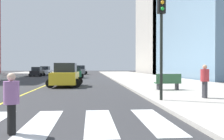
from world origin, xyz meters
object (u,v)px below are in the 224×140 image
at_px(park_bench, 168,82).
at_px(pedestrian_crossing, 11,101).
at_px(car_gray_nearest, 81,70).
at_px(car_white_fifth, 45,71).
at_px(car_green_fourth, 76,73).
at_px(pedestrian_waiting_east, 205,80).
at_px(traffic_light_near_corner, 161,25).
at_px(car_yellow_second, 66,75).
at_px(car_black_third, 37,72).

xyz_separation_m(park_bench, pedestrian_crossing, (-7.46, -10.14, 0.19)).
relative_size(car_gray_nearest, car_white_fifth, 1.10).
relative_size(car_green_fourth, pedestrian_waiting_east, 2.41).
xyz_separation_m(car_green_fourth, car_white_fifth, (-7.04, 13.26, 0.01)).
xyz_separation_m(park_bench, pedestrian_waiting_east, (0.47, -4.56, 0.41)).
xyz_separation_m(car_green_fourth, traffic_light_near_corner, (5.73, -27.42, 2.91)).
relative_size(car_gray_nearest, car_yellow_second, 0.99).
bearing_deg(pedestrian_waiting_east, car_gray_nearest, -168.63).
bearing_deg(traffic_light_near_corner, car_gray_nearest, -82.99).
distance_m(park_bench, pedestrian_crossing, 12.59).
relative_size(car_yellow_second, car_white_fifth, 1.11).
bearing_deg(pedestrian_waiting_east, car_yellow_second, -140.10).
relative_size(car_green_fourth, park_bench, 2.28).
relative_size(car_green_fourth, traffic_light_near_corner, 0.80).
bearing_deg(car_black_third, park_bench, -60.03).
height_order(car_gray_nearest, traffic_light_near_corner, traffic_light_near_corner).
bearing_deg(park_bench, traffic_light_near_corner, 156.86).
distance_m(car_gray_nearest, pedestrian_waiting_east, 45.33).
relative_size(traffic_light_near_corner, pedestrian_crossing, 3.24).
distance_m(car_gray_nearest, car_green_fourth, 17.75).
xyz_separation_m(car_black_third, pedestrian_crossing, (7.65, -39.36, 0.07)).
bearing_deg(car_white_fifth, car_green_fourth, -59.35).
bearing_deg(traffic_light_near_corner, car_green_fourth, -78.21).
relative_size(car_gray_nearest, car_green_fourth, 1.13).
height_order(traffic_light_near_corner, pedestrian_crossing, traffic_light_near_corner).
height_order(car_gray_nearest, pedestrian_crossing, car_gray_nearest).
xyz_separation_m(car_gray_nearest, car_black_third, (-7.57, -10.84, -0.16)).
distance_m(car_white_fifth, park_bench, 38.51).
xyz_separation_m(car_gray_nearest, park_bench, (7.54, -40.06, -0.28)).
distance_m(car_white_fifth, pedestrian_waiting_east, 42.92).
height_order(park_bench, pedestrian_waiting_east, pedestrian_waiting_east).
distance_m(car_black_third, pedestrian_crossing, 40.10).
height_order(car_green_fourth, traffic_light_near_corner, traffic_light_near_corner).
bearing_deg(park_bench, car_yellow_second, 52.13).
xyz_separation_m(traffic_light_near_corner, park_bench, (1.99, 5.11, -3.08)).
relative_size(car_white_fifth, pedestrian_waiting_east, 2.47).
xyz_separation_m(car_gray_nearest, car_white_fifth, (-7.21, -4.49, -0.10)).
bearing_deg(car_gray_nearest, car_white_fifth, 33.14).
bearing_deg(car_green_fourth, park_bench, 107.58).
distance_m(car_white_fifth, traffic_light_near_corner, 42.73).
distance_m(car_gray_nearest, car_white_fifth, 8.50).
relative_size(car_yellow_second, car_green_fourth, 1.14).
height_order(car_yellow_second, park_bench, car_yellow_second).
xyz_separation_m(car_green_fourth, pedestrian_crossing, (0.25, -32.45, 0.02)).
bearing_deg(pedestrian_crossing, park_bench, 114.52).
xyz_separation_m(car_yellow_second, traffic_light_near_corner, (5.63, -10.63, 2.79)).
bearing_deg(car_white_fifth, traffic_light_near_corner, -69.89).
bearing_deg(pedestrian_crossing, car_green_fourth, 151.29).
height_order(car_white_fifth, pedestrian_waiting_east, pedestrian_waiting_east).
bearing_deg(pedestrian_waiting_east, car_white_fifth, -158.04).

